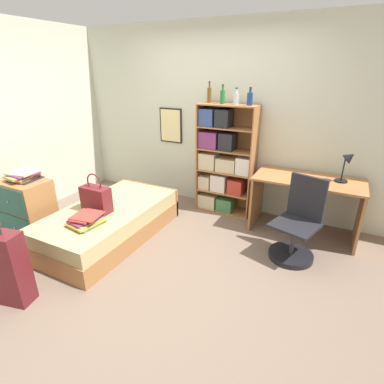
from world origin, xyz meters
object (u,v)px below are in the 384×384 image
Objects in this scene: bed at (110,222)px; bottle_clear at (236,98)px; desk at (306,195)px; bookcase at (222,163)px; handbag at (96,199)px; bottle_brown at (223,96)px; desk_lamp at (348,161)px; book_stack_on_bed at (86,220)px; dresser at (28,208)px; bottle_green at (209,95)px; magazine_pile_on_dresser at (24,175)px; bottle_blue at (250,98)px; desk_chair at (296,233)px.

bed is 8.55× the size of bottle_clear.
bookcase is at bearing 172.73° from desk.
handbag is 2.57m from desk.
desk is (2.18, 1.36, -0.04)m from handbag.
handbag is 1.95× the size of bottle_brown.
bookcase is at bearing 176.66° from desk_lamp.
desk is at bearing -170.96° from desk_lamp.
bottle_clear reaches higher than book_stack_on_bed.
desk_lamp is (2.57, 1.42, 0.43)m from handbag.
bottle_green reaches higher than dresser.
dresser is 2.87m from bottle_brown.
magazine_pile_on_dresser is 1.59× the size of bottle_brown.
book_stack_on_bed is at bearing -108.72° from bottle_green.
bookcase is at bearing 175.78° from bottle_blue.
book_stack_on_bed is 1.77× the size of bottle_blue.
bottle_green is 1.94m from desk_lamp.
magazine_pile_on_dresser is 0.42× the size of desk_chair.
desk_chair reaches higher than book_stack_on_bed.
desk_lamp is (2.44, 1.72, 0.54)m from book_stack_on_bed.
desk_lamp is (3.46, 1.66, 0.20)m from magazine_pile_on_dresser.
desk_chair is at bearing -35.44° from bottle_clear.
bottle_blue is (0.58, -0.05, -0.02)m from bottle_green.
desk is (0.85, -0.13, -1.11)m from bottle_blue.
desk_lamp is (1.24, -0.07, -0.64)m from bottle_blue.
handbag is 0.96m from dresser.
handbag is 0.31× the size of bookcase.
desk is at bearing -7.11° from bottle_green.
desk_chair is (3.07, 0.99, -0.50)m from magazine_pile_on_dresser.
desk reaches higher than bed.
book_stack_on_bed is 1.86× the size of bottle_clear.
bottle_brown reaches higher than desk_chair.
bottle_brown is at bearing 179.04° from bottle_clear.
dresser is at bearing -162.29° from handbag.
bookcase is at bearing 43.08° from magazine_pile_on_dresser.
bookcase is 6.36× the size of bottle_brown.
bottle_blue reaches higher than desk_lamp.
bottle_blue reaches higher than handbag.
dresser is 3.33× the size of bottle_blue.
handbag is at bearing -160.98° from desk_chair.
magazine_pile_on_dresser is at bearing -136.92° from bookcase.
bottle_blue is at bearing -4.22° from bookcase.
book_stack_on_bed is at bearing -144.86° from desk_lamp.
bookcase is 1.21× the size of desk.
book_stack_on_bed is 2.28m from bottle_green.
book_stack_on_bed is 3.03m from desk_lamp.
bottle_clear is at bearing 178.41° from bottle_blue.
handbag is 0.65× the size of dresser.
bottle_brown is at bearing 178.73° from bottle_blue.
bed is at bearing -124.26° from bottle_brown.
desk is at bearing 27.45° from magazine_pile_on_dresser.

